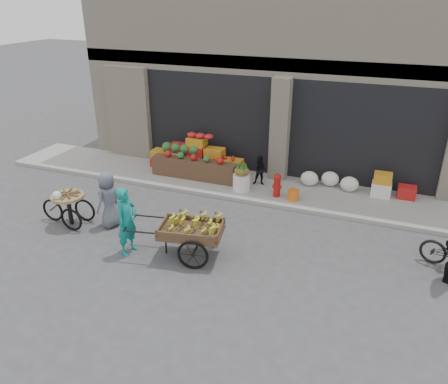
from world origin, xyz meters
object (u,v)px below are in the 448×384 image
at_px(fire_hydrant, 277,184).
at_px(tricycle_cart, 69,204).
at_px(seated_person, 260,170).
at_px(vendor_grey, 109,200).
at_px(orange_bucket, 293,195).
at_px(vendor_woman, 127,221).
at_px(pineapple_bin, 242,182).
at_px(banana_cart, 189,228).

height_order(fire_hydrant, tricycle_cart, tricycle_cart).
distance_m(seated_person, vendor_grey, 4.71).
bearing_deg(orange_bucket, vendor_woman, -127.21).
bearing_deg(seated_person, vendor_woman, -121.04).
xyz_separation_m(seated_person, tricycle_cart, (-3.95, -4.00, -0.02)).
xyz_separation_m(pineapple_bin, vendor_grey, (-2.52, -3.08, 0.37)).
xyz_separation_m(fire_hydrant, tricycle_cart, (-4.65, -3.35, 0.06)).
bearing_deg(fire_hydrant, orange_bucket, -5.71).
height_order(pineapple_bin, vendor_woman, vendor_woman).
xyz_separation_m(seated_person, vendor_grey, (-2.92, -3.68, 0.15)).
xyz_separation_m(banana_cart, tricycle_cart, (-3.56, 0.26, -0.16)).
height_order(vendor_woman, vendor_grey, vendor_woman).
xyz_separation_m(orange_bucket, vendor_woman, (-2.98, -3.92, 0.55)).
bearing_deg(seated_person, banana_cart, -105.28).
bearing_deg(vendor_grey, seated_person, 150.89).
xyz_separation_m(fire_hydrant, vendor_woman, (-2.48, -3.97, 0.31)).
height_order(pineapple_bin, tricycle_cart, tricycle_cart).
bearing_deg(fire_hydrant, pineapple_bin, 177.40).
xyz_separation_m(fire_hydrant, orange_bucket, (0.50, -0.05, -0.23)).
distance_m(orange_bucket, vendor_grey, 5.11).
xyz_separation_m(banana_cart, vendor_grey, (-2.53, 0.58, 0.02)).
bearing_deg(fire_hydrant, banana_cart, -106.85).
xyz_separation_m(vendor_woman, tricycle_cart, (-2.17, 0.62, -0.25)).
relative_size(orange_bucket, tricycle_cart, 0.22).
height_order(fire_hydrant, orange_bucket, fire_hydrant).
relative_size(vendor_woman, vendor_grey, 1.11).
relative_size(orange_bucket, seated_person, 0.34).
xyz_separation_m(orange_bucket, tricycle_cart, (-5.15, -3.30, 0.30)).
bearing_deg(tricycle_cart, orange_bucket, 31.04).
height_order(fire_hydrant, banana_cart, banana_cart).
xyz_separation_m(banana_cart, vendor_woman, (-1.38, -0.36, 0.09)).
bearing_deg(vendor_woman, banana_cart, -69.26).
distance_m(banana_cart, vendor_grey, 2.59).
distance_m(pineapple_bin, orange_bucket, 1.61).
xyz_separation_m(tricycle_cart, vendor_grey, (1.03, 0.31, 0.17)).
distance_m(pineapple_bin, vendor_grey, 4.00).
bearing_deg(tricycle_cart, vendor_woman, -17.59).
bearing_deg(seated_person, pineapple_bin, -133.69).
distance_m(pineapple_bin, banana_cart, 3.68).
height_order(pineapple_bin, banana_cart, banana_cart).
height_order(pineapple_bin, fire_hydrant, fire_hydrant).
xyz_separation_m(seated_person, vendor_woman, (-1.78, -4.62, 0.23)).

